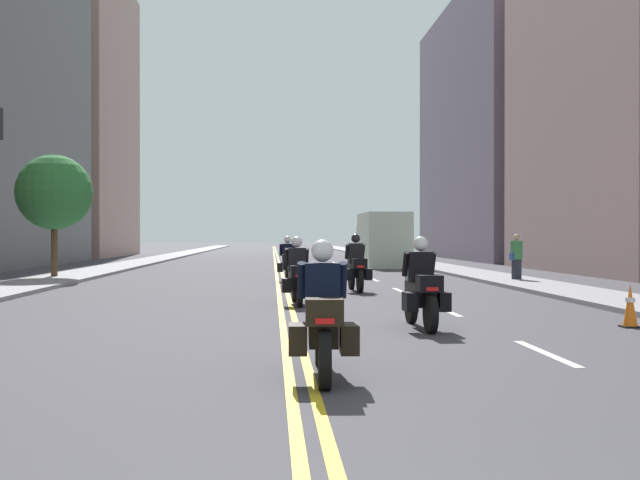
% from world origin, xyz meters
% --- Properties ---
extents(ground_plane, '(264.00, 264.00, 0.00)m').
position_xyz_m(ground_plane, '(0.00, 48.00, 0.00)').
color(ground_plane, '#403E45').
extents(sidewalk_left, '(2.25, 144.00, 0.12)m').
position_xyz_m(sidewalk_left, '(-8.01, 48.00, 0.06)').
color(sidewalk_left, gray).
rests_on(sidewalk_left, ground).
extents(sidewalk_right, '(2.25, 144.00, 0.12)m').
position_xyz_m(sidewalk_right, '(8.01, 48.00, 0.06)').
color(sidewalk_right, gray).
rests_on(sidewalk_right, ground).
extents(centreline_yellow_inner, '(0.12, 132.00, 0.01)m').
position_xyz_m(centreline_yellow_inner, '(-0.12, 48.00, 0.00)').
color(centreline_yellow_inner, yellow).
rests_on(centreline_yellow_inner, ground).
extents(centreline_yellow_outer, '(0.12, 132.00, 0.01)m').
position_xyz_m(centreline_yellow_outer, '(0.12, 48.00, 0.00)').
color(centreline_yellow_outer, yellow).
rests_on(centreline_yellow_outer, ground).
extents(lane_dashes_white, '(0.14, 56.40, 0.01)m').
position_xyz_m(lane_dashes_white, '(3.44, 29.00, 0.00)').
color(lane_dashes_white, silver).
rests_on(lane_dashes_white, ground).
extents(building_right_1, '(6.16, 15.28, 21.79)m').
position_xyz_m(building_right_1, '(15.28, 30.91, 10.89)').
color(building_right_1, '#AE8E8C').
rests_on(building_right_1, ground).
extents(building_left_2, '(6.82, 16.45, 22.42)m').
position_xyz_m(building_left_2, '(-15.61, 60.05, 11.21)').
color(building_left_2, tan).
rests_on(building_left_2, ground).
extents(building_right_2, '(7.83, 21.88, 18.09)m').
position_xyz_m(building_right_2, '(16.11, 51.52, 9.05)').
color(building_right_2, slate).
rests_on(building_right_2, ground).
extents(motorcycle_0, '(0.78, 2.25, 1.57)m').
position_xyz_m(motorcycle_0, '(0.26, 6.35, 0.64)').
color(motorcycle_0, black).
rests_on(motorcycle_0, ground).
extents(motorcycle_1, '(0.77, 2.17, 1.61)m').
position_xyz_m(motorcycle_1, '(2.28, 10.83, 0.66)').
color(motorcycle_1, black).
rests_on(motorcycle_1, ground).
extents(motorcycle_2, '(0.78, 2.14, 1.60)m').
position_xyz_m(motorcycle_2, '(0.28, 15.67, 0.66)').
color(motorcycle_2, black).
rests_on(motorcycle_2, ground).
extents(motorcycle_3, '(0.78, 2.18, 1.67)m').
position_xyz_m(motorcycle_3, '(2.13, 19.88, 0.68)').
color(motorcycle_3, black).
rests_on(motorcycle_3, ground).
extents(motorcycle_4, '(0.76, 2.17, 1.61)m').
position_xyz_m(motorcycle_4, '(0.25, 25.13, 0.65)').
color(motorcycle_4, black).
rests_on(motorcycle_4, ground).
extents(traffic_cone_1, '(0.31, 0.31, 0.77)m').
position_xyz_m(traffic_cone_1, '(6.00, 10.84, 0.38)').
color(traffic_cone_1, black).
rests_on(traffic_cone_1, ground).
extents(pedestrian_1, '(0.50, 0.37, 1.68)m').
position_xyz_m(pedestrian_1, '(8.12, 23.79, 0.87)').
color(pedestrian_1, '#242A32').
rests_on(pedestrian_1, ground).
extents(street_tree_0, '(2.80, 2.80, 4.64)m').
position_xyz_m(street_tree_0, '(-8.41, 26.92, 3.23)').
color(street_tree_0, '#4D3A26').
rests_on(street_tree_0, ground).
extents(parked_truck, '(2.20, 6.50, 2.80)m').
position_xyz_m(parked_truck, '(5.49, 38.02, 1.27)').
color(parked_truck, silver).
rests_on(parked_truck, ground).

